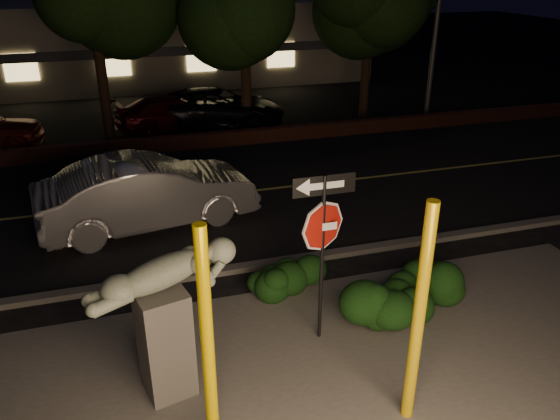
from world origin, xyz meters
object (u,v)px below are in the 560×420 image
object	(u,v)px
sculpture	(164,309)
signpost	(323,227)
yellow_pole_right	(419,318)
parked_car_dark	(217,108)
yellow_pole_left	(208,346)
silver_sedan	(148,192)
parked_car_darkred	(173,113)

from	to	relation	value
sculpture	signpost	bearing A→B (deg)	-1.38
yellow_pole_right	parked_car_dark	world-z (taller)	yellow_pole_right
yellow_pole_right	parked_car_dark	distance (m)	15.51
signpost	yellow_pole_left	bearing A→B (deg)	-140.73
signpost	sculpture	xyz separation A→B (m)	(-2.57, -0.53, -0.68)
signpost	parked_car_dark	size ratio (longest dim) A/B	0.58
yellow_pole_left	sculpture	distance (m)	1.31
yellow_pole_right	signpost	world-z (taller)	yellow_pole_right
silver_sedan	parked_car_darkred	xyz separation A→B (m)	(1.53, 8.22, -0.22)
yellow_pole_left	signpost	bearing A→B (deg)	39.17
yellow_pole_left	parked_car_darkred	distance (m)	15.38
signpost	parked_car_dark	distance (m)	13.56
yellow_pole_right	signpost	distance (m)	2.15
silver_sedan	parked_car_dark	size ratio (longest dim) A/B	1.00
sculpture	parked_car_dark	size ratio (longest dim) A/B	0.45
sculpture	silver_sedan	distance (m)	5.88
sculpture	silver_sedan	bearing A→B (deg)	75.50
sculpture	parked_car_darkred	bearing A→B (deg)	70.19
signpost	parked_car_dark	world-z (taller)	signpost
signpost	silver_sedan	world-z (taller)	signpost
yellow_pole_right	silver_sedan	bearing A→B (deg)	112.17
yellow_pole_right	sculpture	bearing A→B (deg)	154.58
signpost	parked_car_darkred	world-z (taller)	signpost
yellow_pole_right	parked_car_darkred	world-z (taller)	yellow_pole_right
parked_car_darkred	parked_car_dark	bearing A→B (deg)	-105.51
sculpture	silver_sedan	xyz separation A→B (m)	(0.15, 5.85, -0.59)
yellow_pole_right	parked_car_darkred	size ratio (longest dim) A/B	0.77
parked_car_darkred	yellow_pole_left	bearing A→B (deg)	162.55
yellow_pole_left	parked_car_dark	world-z (taller)	yellow_pole_left
yellow_pole_left	signpost	xyz separation A→B (m)	(2.15, 1.76, 0.47)
parked_car_dark	silver_sedan	bearing A→B (deg)	173.57
yellow_pole_left	sculpture	xyz separation A→B (m)	(-0.41, 1.23, -0.21)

